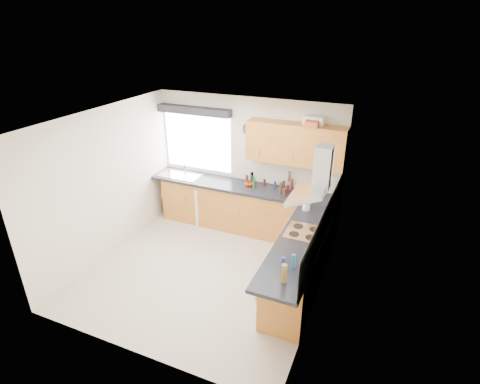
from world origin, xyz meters
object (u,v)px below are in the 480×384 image
at_px(upper_cabinets, 296,144).
at_px(washing_machine, 196,201).
at_px(extractor_hood, 316,179).
at_px(oven, 302,260).

height_order(upper_cabinets, washing_machine, upper_cabinets).
bearing_deg(upper_cabinets, extractor_hood, -63.87).
xyz_separation_m(upper_cabinets, washing_machine, (-1.95, -0.10, -1.41)).
height_order(oven, extractor_hood, extractor_hood).
relative_size(extractor_hood, washing_machine, 1.00).
bearing_deg(washing_machine, oven, -12.55).
height_order(oven, washing_machine, oven).
distance_m(extractor_hood, washing_machine, 3.19).
distance_m(oven, extractor_hood, 1.35).
bearing_deg(upper_cabinets, washing_machine, -176.92).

